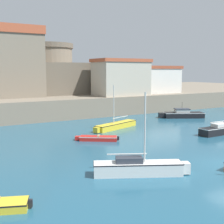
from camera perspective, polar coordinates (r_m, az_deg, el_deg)
name	(u,v)px	position (r m, az deg, el deg)	size (l,w,h in m)	color
quay_seawall	(38,98)	(61.09, -13.33, 2.49)	(120.00, 40.00, 2.74)	gray
sailboat_yellow_4	(116,125)	(35.52, 0.67, -2.46)	(6.60, 3.27, 4.96)	yellow
sailboat_white_5	(139,167)	(20.14, 4.95, -10.03)	(5.91, 3.60, 5.29)	white
motorboat_black_6	(182,114)	(44.99, 12.74, -0.39)	(6.26, 4.23, 2.18)	black
dinghy_red_7	(98,138)	(29.66, -2.65, -4.79)	(3.74, 2.93, 0.49)	red
fortress	(49,75)	(54.88, -11.53, 6.70)	(14.14, 14.14, 8.37)	#685E4F
harbor_shed_near_wharf	(155,79)	(54.62, 7.91, 5.94)	(8.19, 5.05, 4.64)	silver
harbor_shed_mid_row	(121,77)	(48.66, 1.66, 6.40)	(8.42, 5.16, 5.62)	#BCB29E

